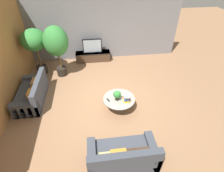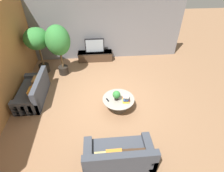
{
  "view_description": "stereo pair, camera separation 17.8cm",
  "coord_description": "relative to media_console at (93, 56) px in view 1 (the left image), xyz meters",
  "views": [
    {
      "loc": [
        -0.45,
        -4.65,
        4.2
      ],
      "look_at": [
        0.16,
        0.07,
        0.55
      ],
      "focal_mm": 28.0,
      "sensor_mm": 36.0,
      "label": 1
    },
    {
      "loc": [
        -0.27,
        -4.67,
        4.2
      ],
      "look_at": [
        0.16,
        0.07,
        0.55
      ],
      "focal_mm": 28.0,
      "sensor_mm": 36.0,
      "label": 2
    }
  ],
  "objects": [
    {
      "name": "couch_by_wall",
      "position": [
        -2.21,
        -2.62,
        0.06
      ],
      "size": [
        0.84,
        1.73,
        0.84
      ],
      "rotation": [
        0.0,
        0.0,
        -1.57
      ],
      "color": "#3D424C",
      "rests_on": "ground"
    },
    {
      "name": "television",
      "position": [
        0.0,
        -0.0,
        0.53
      ],
      "size": [
        0.88,
        0.13,
        0.66
      ],
      "color": "black",
      "rests_on": "media_console"
    },
    {
      "name": "potted_palm_tall",
      "position": [
        -2.24,
        -0.82,
        1.19
      ],
      "size": [
        0.98,
        0.98,
        1.94
      ],
      "color": "black",
      "rests_on": "ground"
    },
    {
      "name": "couch_near_entry",
      "position": [
        0.49,
        -5.34,
        0.06
      ],
      "size": [
        1.67,
        0.84,
        0.84
      ],
      "rotation": [
        0.0,
        0.0,
        3.14
      ],
      "color": "#3D424C",
      "rests_on": "ground"
    },
    {
      "name": "book_stack",
      "position": [
        0.94,
        -3.5,
        0.27
      ],
      "size": [
        0.23,
        0.32,
        0.17
      ],
      "color": "gold",
      "rests_on": "coffee_table"
    },
    {
      "name": "coffee_table",
      "position": [
        0.71,
        -3.41,
        0.07
      ],
      "size": [
        1.04,
        1.04,
        0.43
      ],
      "color": "#756656",
      "rests_on": "ground"
    },
    {
      "name": "media_console",
      "position": [
        0.0,
        0.0,
        0.0
      ],
      "size": [
        1.64,
        0.5,
        0.43
      ],
      "color": "#473323",
      "rests_on": "ground"
    },
    {
      "name": "remote_black",
      "position": [
        0.35,
        -3.44,
        0.21
      ],
      "size": [
        0.1,
        0.16,
        0.02
      ],
      "primitive_type": "cube",
      "rotation": [
        0.0,
        0.0,
        0.38
      ],
      "color": "black",
      "rests_on": "coffee_table"
    },
    {
      "name": "ground_plane",
      "position": [
        0.39,
        -2.94,
        -0.23
      ],
      "size": [
        24.0,
        24.0,
        0.0
      ],
      "primitive_type": "plane",
      "color": "#8C6647"
    },
    {
      "name": "potted_plant_tabletop",
      "position": [
        0.64,
        -3.44,
        0.4
      ],
      "size": [
        0.25,
        0.25,
        0.34
      ],
      "color": "black",
      "rests_on": "coffee_table"
    },
    {
      "name": "potted_palm_corner",
      "position": [
        -1.37,
        -1.08,
        1.22
      ],
      "size": [
        0.94,
        0.94,
        2.11
      ],
      "color": "black",
      "rests_on": "ground"
    },
    {
      "name": "back_wall_stone",
      "position": [
        0.39,
        0.32,
        1.27
      ],
      "size": [
        7.4,
        0.12,
        3.0
      ],
      "primitive_type": "cube",
      "color": "slate",
      "rests_on": "ground"
    }
  ]
}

